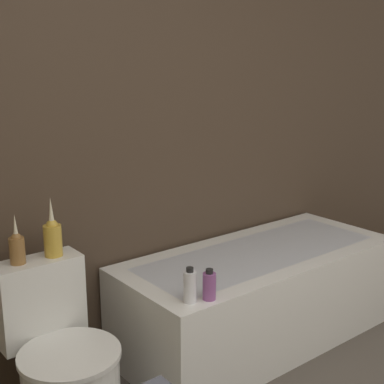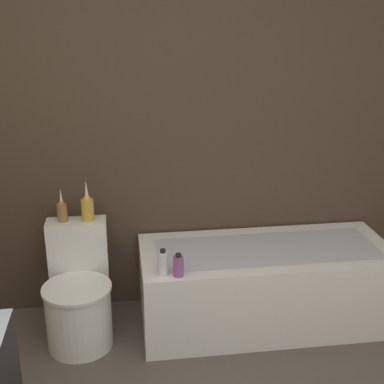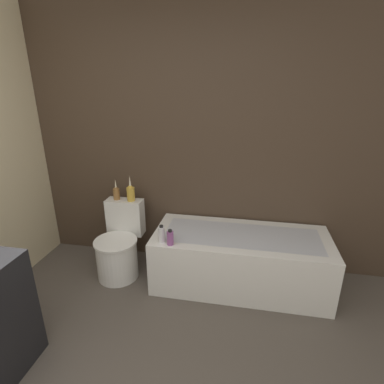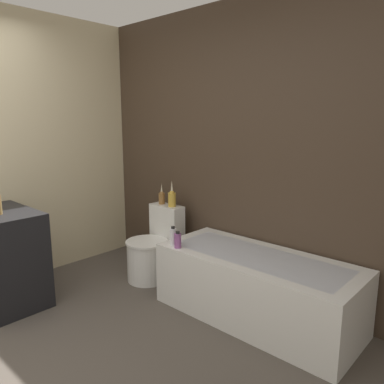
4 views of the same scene
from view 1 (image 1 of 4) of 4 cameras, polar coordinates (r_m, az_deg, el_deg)
name	(u,v)px [view 1 (image 1 of 4)]	position (r m, az deg, el deg)	size (l,w,h in m)	color
wall_back_tiled	(97,113)	(2.66, -10.06, 8.33)	(6.40, 0.06, 2.60)	#423326
bathtub	(258,295)	(3.07, 7.07, -10.88)	(1.61, 0.68, 0.52)	white
toilet	(64,370)	(2.42, -13.53, -18.02)	(0.42, 0.56, 0.72)	white
vase_gold	(17,247)	(2.35, -18.18, -5.60)	(0.06, 0.06, 0.22)	olive
vase_silver	(53,236)	(2.40, -14.65, -4.58)	(0.08, 0.08, 0.26)	gold
shampoo_bottle_tall	(190,286)	(2.35, -0.23, -10.03)	(0.06, 0.06, 0.16)	silver
shampoo_bottle_short	(209,286)	(2.38, 1.85, -9.95)	(0.06, 0.06, 0.14)	#8C4C8C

